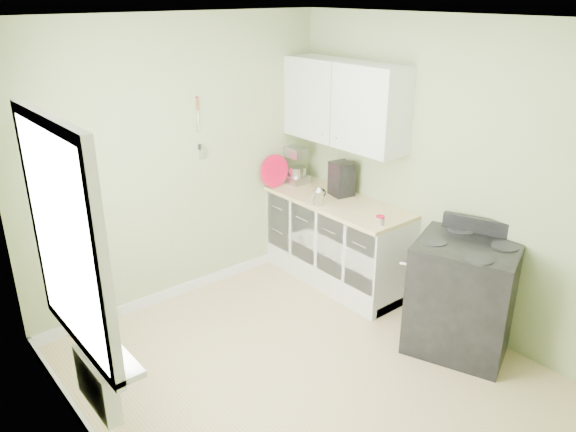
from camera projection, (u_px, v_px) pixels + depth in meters
floor at (305, 377)px, 4.50m from camera, size 3.20×3.60×0.02m
ceiling at (310, 18)px, 3.47m from camera, size 3.20×3.60×0.02m
wall_back at (181, 163)px, 5.28m from camera, size 3.20×0.02×2.70m
wall_left at (84, 293)px, 3.04m from camera, size 0.02×3.60×2.70m
wall_right at (445, 176)px, 4.93m from camera, size 0.02×3.60×2.70m
base_cabinets at (337, 243)px, 5.81m from camera, size 0.60×1.60×0.87m
countertop at (338, 202)px, 5.63m from camera, size 0.64×1.60×0.04m
upper_cabinets at (344, 103)px, 5.42m from camera, size 0.35×1.40×0.80m
window at (64, 240)px, 3.19m from camera, size 0.06×1.14×1.44m
window_sill at (92, 335)px, 3.49m from camera, size 0.18×1.14×0.04m
radiator at (97, 384)px, 3.56m from camera, size 0.12×0.50×0.35m
wall_utensils at (199, 138)px, 5.30m from camera, size 0.02×0.14×0.58m
stove at (462, 296)px, 4.68m from camera, size 0.96×0.99×1.10m
stand_mixer at (292, 165)px, 6.10m from camera, size 0.23×0.38×0.44m
kettle at (318, 196)px, 5.47m from camera, size 0.18×0.11×0.18m
coffee_maker at (341, 180)px, 5.70m from camera, size 0.24×0.25×0.35m
red_tray at (275, 171)px, 5.93m from camera, size 0.35×0.06×0.35m
jar at (380, 220)px, 5.02m from camera, size 0.08×0.08×0.09m
plant_a at (102, 324)px, 3.29m from camera, size 0.19×0.15×0.31m
plant_b at (94, 314)px, 3.37m from camera, size 0.22×0.23×0.32m
plant_c at (68, 285)px, 3.69m from camera, size 0.25×0.25×0.33m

